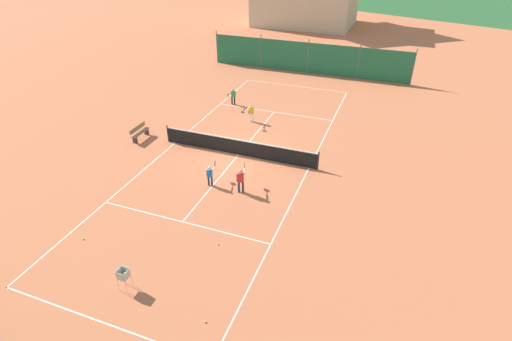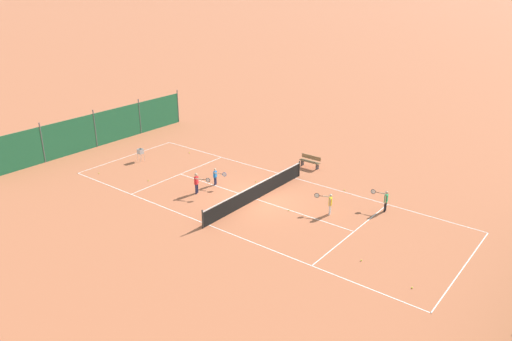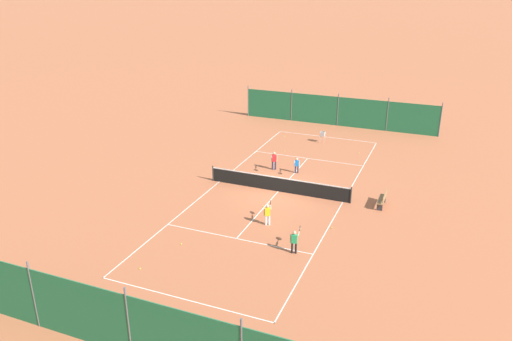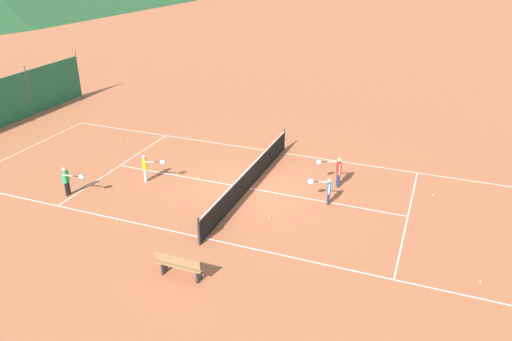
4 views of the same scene
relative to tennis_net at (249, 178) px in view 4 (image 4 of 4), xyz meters
The scene contains 15 objects.
ground_plane 0.50m from the tennis_net, ahead, with size 600.00×600.00×0.00m, color #B7603D.
court_line_markings 0.50m from the tennis_net, ahead, with size 8.25×23.85×0.01m.
tennis_net is the anchor object (origin of this frame).
player_far_service 3.68m from the tennis_net, 65.40° to the right, with size 0.41×1.11×1.30m.
player_far_baseline 4.45m from the tennis_net, 102.22° to the left, with size 0.39×1.05×1.22m.
player_near_baseline 7.33m from the tennis_net, 115.79° to the left, with size 0.41×1.05×1.22m.
player_near_service 3.32m from the tennis_net, 92.13° to the right, with size 0.36×0.98×1.09m.
tennis_ball_alley_right 2.43m from the tennis_net, 87.64° to the left, with size 0.07×0.07×0.07m, color #CCE033.
tennis_ball_far_corner 2.62m from the tennis_net, 141.30° to the right, with size 0.07×0.07×0.07m, color #CCE033.
tennis_ball_alley_left 5.55m from the tennis_net, 140.94° to the left, with size 0.07×0.07×0.07m, color #CCE033.
tennis_ball_service_box 9.46m from the tennis_net, 110.39° to the right, with size 0.07×0.07×0.07m, color #CCE033.
tennis_ball_by_net_left 8.34m from the tennis_net, 73.68° to the left, with size 0.07×0.07×0.07m, color #CCE033.
tennis_ball_mid_court 7.49m from the tennis_net, 73.82° to the right, with size 0.07×0.07×0.07m, color #CCE033.
tennis_ball_by_net_right 11.09m from the tennis_net, 74.44° to the left, with size 0.07×0.07×0.07m, color #CCE033.
courtside_bench 6.35m from the tennis_net, behind, with size 0.36×1.50×0.84m.
Camera 4 is at (-17.16, -6.95, 9.44)m, focal length 35.00 mm.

